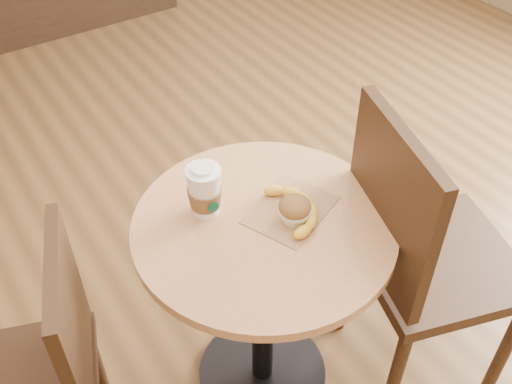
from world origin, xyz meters
TOP-DOWN VIEW (x-y plane):
  - cafe_table at (-0.03, 0.11)m, footprint 0.71×0.71m
  - chair_left at (-0.68, 0.17)m, footprint 0.51×0.51m
  - chair_right at (0.39, -0.10)m, footprint 0.57×0.57m
  - kraft_bag at (0.06, 0.11)m, footprint 0.29×0.26m
  - coffee_cup at (-0.13, 0.23)m, footprint 0.09×0.09m
  - muffin at (0.04, 0.07)m, footprint 0.09×0.09m
  - banana at (0.07, 0.10)m, footprint 0.19×0.26m

SIDE VIEW (x-z plane):
  - chair_left at x=-0.68m, z-range 0.04..0.95m
  - cafe_table at x=-0.03m, z-range 0.16..0.91m
  - chair_right at x=0.39m, z-range 0.05..1.09m
  - kraft_bag at x=0.06m, z-range 0.75..0.75m
  - banana at x=0.07m, z-range 0.75..0.78m
  - muffin at x=0.04m, z-range 0.75..0.83m
  - coffee_cup at x=-0.13m, z-range 0.74..0.90m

